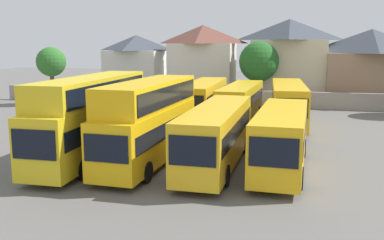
# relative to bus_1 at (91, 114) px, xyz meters

# --- Properties ---
(ground) EXTENTS (140.00, 140.00, 0.00)m
(ground) POSITION_rel_bus_1_xyz_m (5.45, 17.99, -2.80)
(ground) COLOR #605E5B
(depot_boundary_wall) EXTENTS (56.00, 0.50, 1.80)m
(depot_boundary_wall) POSITION_rel_bus_1_xyz_m (5.45, 24.12, -1.90)
(depot_boundary_wall) COLOR gray
(depot_boundary_wall) RESTS_ON ground
(bus_1) EXTENTS (2.67, 12.07, 4.96)m
(bus_1) POSITION_rel_bus_1_xyz_m (0.00, 0.00, 0.00)
(bus_1) COLOR yellow
(bus_1) RESTS_ON ground
(bus_2) EXTENTS (3.09, 10.70, 4.80)m
(bus_2) POSITION_rel_bus_1_xyz_m (3.63, -0.15, -0.09)
(bus_2) COLOR #EAAF10
(bus_2) RESTS_ON ground
(bus_3) EXTENTS (2.75, 11.43, 3.40)m
(bus_3) POSITION_rel_bus_1_xyz_m (7.51, 0.24, -0.85)
(bus_3) COLOR gold
(bus_3) RESTS_ON ground
(bus_4) EXTENTS (2.94, 10.23, 3.34)m
(bus_4) POSITION_rel_bus_1_xyz_m (11.11, 0.30, -0.89)
(bus_4) COLOR #ECB016
(bus_4) RESTS_ON ground
(bus_5) EXTENTS (2.78, 10.50, 3.49)m
(bus_5) POSITION_rel_bus_1_xyz_m (-0.72, 14.47, -0.81)
(bus_5) COLOR yellow
(bus_5) RESTS_ON ground
(bus_6) EXTENTS (2.68, 11.59, 3.53)m
(bus_6) POSITION_rel_bus_1_xyz_m (3.97, 14.18, -0.79)
(bus_6) COLOR yellow
(bus_6) RESTS_ON ground
(bus_7) EXTENTS (2.99, 11.13, 3.37)m
(bus_7) POSITION_rel_bus_1_xyz_m (7.32, 13.78, -0.87)
(bus_7) COLOR gold
(bus_7) RESTS_ON ground
(bus_8) EXTENTS (3.18, 12.01, 3.56)m
(bus_8) POSITION_rel_bus_1_xyz_m (11.32, 13.91, -0.77)
(bus_8) COLOR yellow
(bus_8) RESTS_ON ground
(house_terrace_left) EXTENTS (7.41, 7.49, 7.96)m
(house_terrace_left) POSITION_rel_bus_1_xyz_m (-8.75, 32.07, 1.26)
(house_terrace_left) COLOR silver
(house_terrace_left) RESTS_ON ground
(house_terrace_centre) EXTENTS (8.07, 6.56, 9.12)m
(house_terrace_centre) POSITION_rel_bus_1_xyz_m (0.57, 30.48, 1.85)
(house_terrace_centre) COLOR silver
(house_terrace_centre) RESTS_ON ground
(house_terrace_right) EXTENTS (9.07, 7.77, 9.77)m
(house_terrace_right) POSITION_rel_bus_1_xyz_m (11.08, 30.94, 2.18)
(house_terrace_right) COLOR beige
(house_terrace_right) RESTS_ON ground
(house_terrace_far_right) EXTENTS (10.45, 7.65, 8.51)m
(house_terrace_far_right) POSITION_rel_bus_1_xyz_m (20.30, 30.20, 1.55)
(house_terrace_far_right) COLOR #9E7A60
(house_terrace_far_right) RESTS_ON ground
(tree_left_of_lot) EXTENTS (3.30, 3.30, 6.50)m
(tree_left_of_lot) POSITION_rel_bus_1_xyz_m (-14.95, 21.12, 1.99)
(tree_left_of_lot) COLOR brown
(tree_left_of_lot) RESTS_ON ground
(tree_right_of_lot) EXTENTS (4.51, 4.51, 7.11)m
(tree_right_of_lot) POSITION_rel_bus_1_xyz_m (7.84, 26.62, 2.02)
(tree_right_of_lot) COLOR brown
(tree_right_of_lot) RESTS_ON ground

